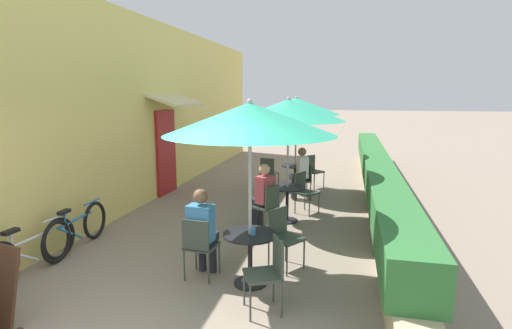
{
  "coord_description": "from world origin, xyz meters",
  "views": [
    {
      "loc": [
        2.06,
        -2.9,
        2.5
      ],
      "look_at": [
        0.15,
        5.32,
        1.0
      ],
      "focal_mm": 28.0,
      "sensor_mm": 36.0,
      "label": 1
    }
  ],
  "objects_px": {
    "patio_table_mid": "(287,197)",
    "seated_patron_far_left": "(300,171)",
    "cafe_chair_far_back": "(269,171)",
    "cafe_chair_far_right": "(312,169)",
    "bicycle_leaning": "(31,251)",
    "patio_table_near": "(250,249)",
    "cafe_chair_near_back": "(269,269)",
    "cafe_chair_near_right": "(199,243)",
    "cafe_chair_mid_right": "(267,204)",
    "cafe_chair_near_left": "(283,233)",
    "patio_umbrella_mid": "(288,110)",
    "coffee_cup_near": "(253,232)",
    "cafe_chair_mid_left": "(304,189)",
    "cafe_chair_far_left": "(305,178)",
    "patio_umbrella_far": "(296,106)",
    "bicycle_second": "(77,229)",
    "patio_umbrella_near": "(250,119)",
    "seated_patron_mid_right": "(263,194)",
    "patio_table_far": "(295,173)",
    "seated_patron_near_right": "(202,228)"
  },
  "relations": [
    {
      "from": "patio_table_near",
      "to": "seated_patron_mid_right",
      "type": "bearing_deg",
      "value": 97.73
    },
    {
      "from": "bicycle_second",
      "to": "patio_umbrella_far",
      "type": "bearing_deg",
      "value": 53.8
    },
    {
      "from": "cafe_chair_near_right",
      "to": "seated_patron_far_left",
      "type": "height_order",
      "value": "seated_patron_far_left"
    },
    {
      "from": "patio_umbrella_near",
      "to": "bicycle_second",
      "type": "xyz_separation_m",
      "value": [
        -3.02,
        0.52,
        -1.85
      ]
    },
    {
      "from": "coffee_cup_near",
      "to": "cafe_chair_far_right",
      "type": "distance_m",
      "value": 5.8
    },
    {
      "from": "cafe_chair_far_right",
      "to": "cafe_chair_near_back",
      "type": "bearing_deg",
      "value": 40.42
    },
    {
      "from": "cafe_chair_mid_right",
      "to": "cafe_chair_far_back",
      "type": "xyz_separation_m",
      "value": [
        -0.6,
        3.11,
        0.0
      ]
    },
    {
      "from": "cafe_chair_near_left",
      "to": "bicycle_second",
      "type": "xyz_separation_m",
      "value": [
        -3.35,
        -0.09,
        -0.17
      ]
    },
    {
      "from": "cafe_chair_near_back",
      "to": "patio_umbrella_mid",
      "type": "distance_m",
      "value": 3.75
    },
    {
      "from": "patio_table_mid",
      "to": "seated_patron_far_left",
      "type": "distance_m",
      "value": 1.76
    },
    {
      "from": "cafe_chair_near_right",
      "to": "seated_patron_near_right",
      "type": "height_order",
      "value": "seated_patron_near_right"
    },
    {
      "from": "cafe_chair_near_left",
      "to": "seated_patron_far_left",
      "type": "relative_size",
      "value": 0.7
    },
    {
      "from": "cafe_chair_near_left",
      "to": "seated_patron_mid_right",
      "type": "xyz_separation_m",
      "value": [
        -0.62,
        1.53,
        0.17
      ]
    },
    {
      "from": "cafe_chair_near_left",
      "to": "seated_patron_far_left",
      "type": "xyz_separation_m",
      "value": [
        -0.22,
        3.87,
        0.17
      ]
    },
    {
      "from": "patio_umbrella_mid",
      "to": "cafe_chair_far_left",
      "type": "distance_m",
      "value": 2.46
    },
    {
      "from": "patio_umbrella_mid",
      "to": "bicycle_second",
      "type": "distance_m",
      "value": 4.23
    },
    {
      "from": "patio_table_near",
      "to": "seated_patron_mid_right",
      "type": "xyz_separation_m",
      "value": [
        -0.29,
        2.15,
        0.2
      ]
    },
    {
      "from": "cafe_chair_mid_left",
      "to": "patio_table_far",
      "type": "height_order",
      "value": "cafe_chair_mid_left"
    },
    {
      "from": "patio_table_mid",
      "to": "cafe_chair_mid_right",
      "type": "distance_m",
      "value": 0.7
    },
    {
      "from": "coffee_cup_near",
      "to": "cafe_chair_mid_left",
      "type": "distance_m",
      "value": 3.45
    },
    {
      "from": "patio_umbrella_mid",
      "to": "cafe_chair_near_right",
      "type": "bearing_deg",
      "value": -105.64
    },
    {
      "from": "patio_table_near",
      "to": "bicycle_leaning",
      "type": "bearing_deg",
      "value": -172.55
    },
    {
      "from": "coffee_cup_near",
      "to": "bicycle_leaning",
      "type": "xyz_separation_m",
      "value": [
        -3.11,
        -0.36,
        -0.41
      ]
    },
    {
      "from": "seated_patron_mid_right",
      "to": "cafe_chair_mid_left",
      "type": "bearing_deg",
      "value": 1.69
    },
    {
      "from": "cafe_chair_mid_right",
      "to": "cafe_chair_far_right",
      "type": "distance_m",
      "value": 3.69
    },
    {
      "from": "bicycle_leaning",
      "to": "seated_patron_near_right",
      "type": "bearing_deg",
      "value": 15.0
    },
    {
      "from": "cafe_chair_far_left",
      "to": "bicycle_second",
      "type": "height_order",
      "value": "cafe_chair_far_left"
    },
    {
      "from": "cafe_chair_far_back",
      "to": "cafe_chair_mid_right",
      "type": "bearing_deg",
      "value": -69.34
    },
    {
      "from": "patio_umbrella_near",
      "to": "cafe_chair_far_right",
      "type": "height_order",
      "value": "patio_umbrella_near"
    },
    {
      "from": "patio_umbrella_mid",
      "to": "cafe_chair_far_right",
      "type": "distance_m",
      "value": 3.45
    },
    {
      "from": "patio_umbrella_far",
      "to": "cafe_chair_far_back",
      "type": "bearing_deg",
      "value": 176.51
    },
    {
      "from": "cafe_chair_near_left",
      "to": "cafe_chair_mid_left",
      "type": "distance_m",
      "value": 2.77
    },
    {
      "from": "bicycle_leaning",
      "to": "patio_table_near",
      "type": "bearing_deg",
      "value": 10.78
    },
    {
      "from": "cafe_chair_near_right",
      "to": "cafe_chair_mid_right",
      "type": "relative_size",
      "value": 1.0
    },
    {
      "from": "cafe_chair_far_back",
      "to": "cafe_chair_far_right",
      "type": "bearing_deg",
      "value": 36.25
    },
    {
      "from": "patio_table_near",
      "to": "patio_umbrella_near",
      "type": "xyz_separation_m",
      "value": [
        0.0,
        0.0,
        1.7
      ]
    },
    {
      "from": "patio_umbrella_near",
      "to": "bicycle_second",
      "type": "bearing_deg",
      "value": 170.14
    },
    {
      "from": "seated_patron_near_right",
      "to": "cafe_chair_near_left",
      "type": "bearing_deg",
      "value": 31.77
    },
    {
      "from": "cafe_chair_mid_right",
      "to": "cafe_chair_near_left",
      "type": "bearing_deg",
      "value": -131.99
    },
    {
      "from": "seated_patron_mid_right",
      "to": "seated_patron_far_left",
      "type": "relative_size",
      "value": 1.0
    },
    {
      "from": "patio_table_near",
      "to": "patio_umbrella_near",
      "type": "height_order",
      "value": "patio_umbrella_near"
    },
    {
      "from": "patio_table_near",
      "to": "patio_umbrella_far",
      "type": "relative_size",
      "value": 0.29
    },
    {
      "from": "seated_patron_near_right",
      "to": "cafe_chair_far_left",
      "type": "height_order",
      "value": "seated_patron_near_right"
    },
    {
      "from": "patio_table_mid",
      "to": "bicycle_leaning",
      "type": "relative_size",
      "value": 0.42
    },
    {
      "from": "cafe_chair_near_right",
      "to": "bicycle_leaning",
      "type": "height_order",
      "value": "cafe_chair_near_right"
    },
    {
      "from": "patio_table_far",
      "to": "cafe_chair_mid_right",
      "type": "bearing_deg",
      "value": -91.88
    },
    {
      "from": "patio_umbrella_mid",
      "to": "cafe_chair_far_back",
      "type": "height_order",
      "value": "patio_umbrella_mid"
    },
    {
      "from": "patio_umbrella_far",
      "to": "bicycle_leaning",
      "type": "height_order",
      "value": "patio_umbrella_far"
    },
    {
      "from": "cafe_chair_mid_right",
      "to": "patio_table_far",
      "type": "xyz_separation_m",
      "value": [
        0.1,
        3.07,
        -0.03
      ]
    },
    {
      "from": "patio_table_near",
      "to": "cafe_chair_mid_right",
      "type": "xyz_separation_m",
      "value": [
        -0.19,
        2.09,
        0.03
      ]
    }
  ]
}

